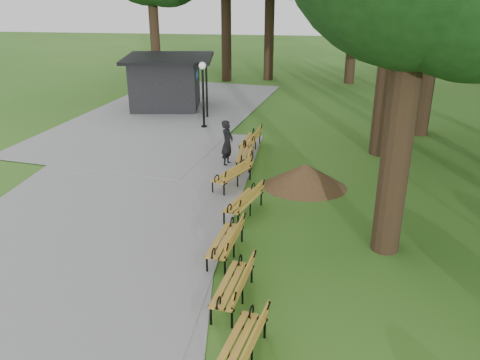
# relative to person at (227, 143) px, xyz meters

# --- Properties ---
(ground) EXTENTS (100.00, 100.00, 0.00)m
(ground) POSITION_rel_person_xyz_m (0.83, -7.25, -0.85)
(ground) COLOR #30641C
(ground) RESTS_ON ground
(path) EXTENTS (12.00, 38.00, 0.06)m
(path) POSITION_rel_person_xyz_m (-3.17, -4.25, -0.82)
(path) COLOR gray
(path) RESTS_ON ground
(person) EXTENTS (0.54, 0.70, 1.70)m
(person) POSITION_rel_person_xyz_m (0.00, 0.00, 0.00)
(person) COLOR black
(person) RESTS_ON ground
(kiosk) EXTENTS (4.74, 4.24, 2.73)m
(kiosk) POSITION_rel_person_xyz_m (-4.34, 7.98, 0.51)
(kiosk) COLOR black
(kiosk) RESTS_ON ground
(lamp_post) EXTENTS (0.32, 0.32, 3.00)m
(lamp_post) POSITION_rel_person_xyz_m (-1.73, 4.63, 1.32)
(lamp_post) COLOR black
(lamp_post) RESTS_ON ground
(dirt_mound) EXTENTS (2.34, 2.34, 0.82)m
(dirt_mound) POSITION_rel_person_xyz_m (2.84, -1.78, -0.44)
(dirt_mound) COLOR #47301C
(dirt_mound) RESTS_ON ground
(bench_1) EXTENTS (1.03, 1.99, 0.88)m
(bench_1) POSITION_rel_person_xyz_m (1.62, -10.08, -0.41)
(bench_1) COLOR #BE892C
(bench_1) RESTS_ON ground
(bench_2) EXTENTS (0.92, 1.97, 0.88)m
(bench_2) POSITION_rel_person_xyz_m (1.25, -8.27, -0.41)
(bench_2) COLOR #BE892C
(bench_2) RESTS_ON ground
(bench_3) EXTENTS (0.89, 1.97, 0.88)m
(bench_3) POSITION_rel_person_xyz_m (0.84, -6.42, -0.41)
(bench_3) COLOR #BE892C
(bench_3) RESTS_ON ground
(bench_4) EXTENTS (1.22, 2.00, 0.88)m
(bench_4) POSITION_rel_person_xyz_m (1.03, -4.05, -0.41)
(bench_4) COLOR #BE892C
(bench_4) RESTS_ON ground
(bench_5) EXTENTS (1.38, 1.99, 0.88)m
(bench_5) POSITION_rel_person_xyz_m (0.43, -1.99, -0.41)
(bench_5) COLOR #BE892C
(bench_5) RESTS_ON ground
(bench_6) EXTENTS (0.67, 1.91, 0.88)m
(bench_6) POSITION_rel_person_xyz_m (0.65, 0.01, -0.41)
(bench_6) COLOR #BE892C
(bench_6) RESTS_ON ground
(bench_7) EXTENTS (0.89, 1.97, 0.88)m
(bench_7) POSITION_rel_person_xyz_m (0.68, 1.73, -0.41)
(bench_7) COLOR #BE892C
(bench_7) RESTS_ON ground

